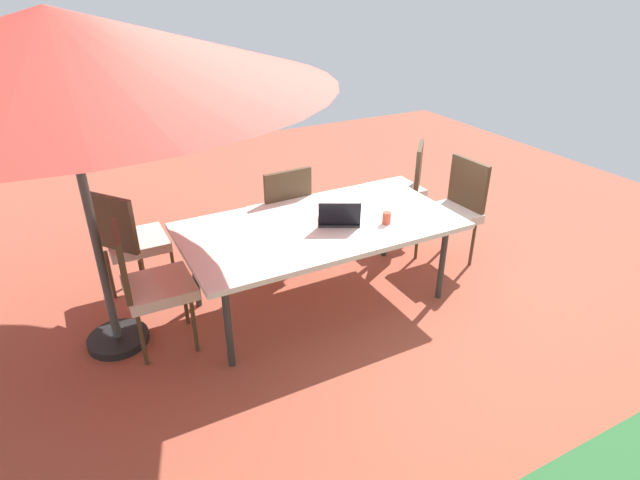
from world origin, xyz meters
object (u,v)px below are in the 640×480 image
(chair_west, at_px, (454,207))
(chair_east, at_px, (149,282))
(chair_southeast, at_px, (130,238))
(laptop, at_px, (339,219))
(cup, at_px, (387,218))
(chair_south, at_px, (282,211))
(dining_table, at_px, (320,229))
(patio_umbrella, at_px, (52,48))
(chair_southwest, at_px, (402,185))

(chair_west, relative_size, chair_east, 1.00)
(chair_southeast, height_order, chair_west, same)
(chair_east, bearing_deg, laptop, -90.90)
(chair_west, relative_size, cup, 10.32)
(chair_south, distance_m, chair_east, 1.47)
(dining_table, height_order, chair_southeast, chair_southeast)
(patio_umbrella, height_order, chair_west, patio_umbrella)
(chair_southeast, height_order, chair_south, same)
(patio_umbrella, xyz_separation_m, laptop, (-1.72, 0.29, -1.32))
(dining_table, height_order, chair_southwest, chair_southwest)
(chair_west, xyz_separation_m, laptop, (1.29, 0.13, 0.22))
(patio_umbrella, height_order, chair_south, patio_umbrella)
(chair_west, distance_m, chair_east, 2.74)
(chair_southwest, height_order, chair_south, same)
(chair_east, relative_size, cup, 10.32)
(dining_table, bearing_deg, chair_west, -177.96)
(chair_southwest, bearing_deg, laptop, -14.61)
(laptop, bearing_deg, chair_southwest, -118.34)
(chair_west, relative_size, laptop, 2.47)
(chair_southeast, xyz_separation_m, chair_southwest, (-2.64, 0.06, 0.00))
(patio_umbrella, xyz_separation_m, chair_south, (-1.57, -0.50, -1.54))
(patio_umbrella, bearing_deg, laptop, 170.30)
(chair_east, relative_size, laptop, 2.47)
(chair_southwest, bearing_deg, patio_umbrella, -38.62)
(chair_west, bearing_deg, chair_southwest, -175.52)
(patio_umbrella, relative_size, chair_west, 3.32)
(dining_table, xyz_separation_m, cup, (-0.46, 0.24, 0.09))
(chair_east, height_order, cup, chair_east)
(chair_west, distance_m, chair_south, 1.58)
(chair_southeast, height_order, chair_southwest, same)
(patio_umbrella, distance_m, chair_south, 2.25)
(patio_umbrella, bearing_deg, chair_west, 176.84)
(dining_table, bearing_deg, cup, 152.28)
(chair_west, distance_m, cup, 1.02)
(patio_umbrella, height_order, cup, patio_umbrella)
(dining_table, bearing_deg, chair_southwest, -151.22)
(chair_south, distance_m, laptop, 0.83)
(chair_west, height_order, chair_east, same)
(chair_southeast, bearing_deg, chair_east, 142.56)
(chair_southwest, bearing_deg, dining_table, -19.76)
(dining_table, xyz_separation_m, chair_west, (-1.41, -0.05, -0.13))
(chair_west, bearing_deg, laptop, -87.47)
(dining_table, xyz_separation_m, chair_east, (1.32, -0.04, -0.13))
(chair_east, xyz_separation_m, laptop, (-1.45, 0.12, 0.22))
(chair_southeast, bearing_deg, chair_south, -130.63)
(cup, bearing_deg, dining_table, -27.72)
(dining_table, height_order, patio_umbrella, patio_umbrella)
(chair_south, bearing_deg, chair_west, 152.89)
(chair_west, distance_m, laptop, 1.31)
(chair_west, xyz_separation_m, chair_south, (1.43, -0.66, 0.00))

